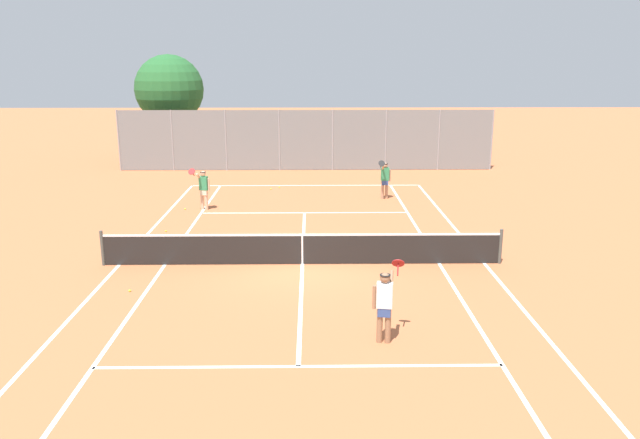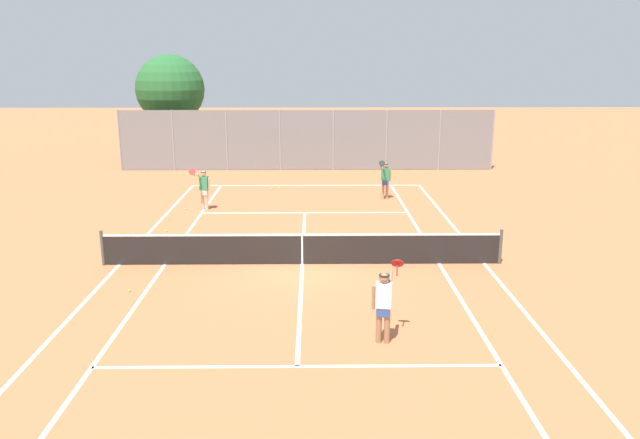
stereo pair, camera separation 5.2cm
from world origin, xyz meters
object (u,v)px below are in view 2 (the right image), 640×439
loose_tennis_ball_4 (166,231)px  tree_behind_left (172,91)px  tennis_net (302,248)px  loose_tennis_ball_1 (272,189)px  player_near_side (384,302)px  loose_tennis_ball_2 (185,209)px  player_far_right (385,178)px  loose_tennis_ball_3 (280,187)px  loose_tennis_ball_0 (130,290)px  player_far_left (204,187)px

loose_tennis_ball_4 → tree_behind_left: size_ratio=0.01×
tennis_net → loose_tennis_ball_1: tennis_net is taller
player_near_side → loose_tennis_ball_2: bearing=118.7°
player_far_right → loose_tennis_ball_4: (-8.41, -5.27, -0.89)m
loose_tennis_ball_1 → loose_tennis_ball_3: 0.52m
tennis_net → player_far_right: bearing=68.6°
loose_tennis_ball_4 → tree_behind_left: 16.29m
loose_tennis_ball_0 → loose_tennis_ball_2: (-0.33, 9.19, 0.00)m
player_far_right → loose_tennis_ball_0: player_far_right is taller
tennis_net → player_far_left: player_far_left is taller
tennis_net → loose_tennis_ball_1: 11.08m
loose_tennis_ball_1 → player_far_left: bearing=-122.0°
tree_behind_left → loose_tennis_ball_1: bearing=-52.8°
loose_tennis_ball_1 → tennis_net: bearing=-81.6°
player_far_right → loose_tennis_ball_3: size_ratio=26.88×
player_far_left → tennis_net: bearing=-59.7°
player_far_left → loose_tennis_ball_3: player_far_left is taller
loose_tennis_ball_0 → loose_tennis_ball_4: (-0.36, 5.85, 0.00)m
loose_tennis_ball_0 → loose_tennis_ball_4: 5.86m
tennis_net → loose_tennis_ball_4: (-4.92, 3.65, -0.48)m
loose_tennis_ball_1 → tree_behind_left: bearing=127.2°
player_near_side → loose_tennis_ball_3: 16.92m
player_near_side → player_far_right: (1.65, 14.22, 0.00)m
player_far_right → loose_tennis_ball_1: size_ratio=26.88×
player_far_right → loose_tennis_ball_2: (-8.38, -1.93, -0.89)m
player_near_side → player_far_right: same height
tennis_net → player_far_left: 8.12m
tennis_net → loose_tennis_ball_1: (-1.62, 10.95, -0.48)m
loose_tennis_ball_0 → loose_tennis_ball_2: size_ratio=1.00×
player_far_left → loose_tennis_ball_1: bearing=58.0°
tennis_net → loose_tennis_ball_3: size_ratio=181.82×
loose_tennis_ball_3 → tree_behind_left: tree_behind_left is taller
loose_tennis_ball_2 → loose_tennis_ball_4: size_ratio=1.00×
player_far_left → loose_tennis_ball_2: 1.20m
loose_tennis_ball_3 → loose_tennis_ball_4: 8.49m
loose_tennis_ball_1 → player_near_side: bearing=-78.0°
loose_tennis_ball_1 → loose_tennis_ball_2: size_ratio=1.00×
player_far_right → loose_tennis_ball_4: bearing=-147.9°
player_far_right → loose_tennis_ball_2: size_ratio=26.88×
loose_tennis_ball_2 → loose_tennis_ball_3: size_ratio=1.00×
loose_tennis_ball_1 → loose_tennis_ball_4: 8.01m
player_near_side → loose_tennis_ball_1: (-3.46, 16.25, -0.89)m
player_near_side → player_far_right: 14.32m
player_far_left → player_far_right: same height
player_far_left → loose_tennis_ball_0: size_ratio=26.88×
loose_tennis_ball_3 → loose_tennis_ball_4: (-3.67, -7.66, 0.00)m
player_far_right → tree_behind_left: (-11.34, 10.22, 3.22)m
tennis_net → player_near_side: player_near_side is taller
player_far_left → loose_tennis_ball_4: 3.56m
tennis_net → player_far_left: size_ratio=6.76×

